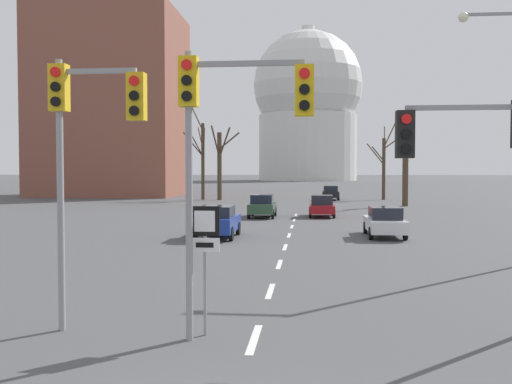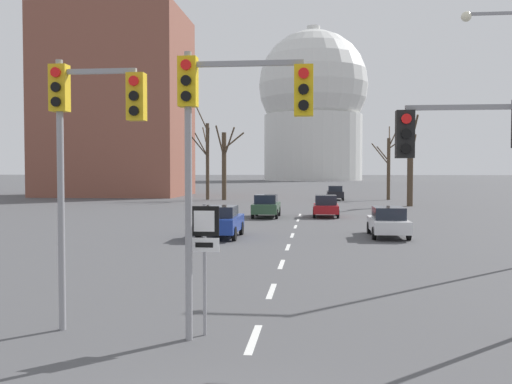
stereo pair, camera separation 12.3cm
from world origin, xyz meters
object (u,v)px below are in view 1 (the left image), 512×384
object	(u,v)px
route_sign_post	(205,246)
sedan_near_left	(217,221)
sedan_far_right	(385,222)
traffic_signal_centre_tall	(227,121)
sedan_mid_centre	(330,193)
traffic_signal_near_left	(85,126)
traffic_signal_near_right	(480,153)
sedan_far_left	(262,206)
sedan_near_right	(322,206)

from	to	relation	value
route_sign_post	sedan_near_left	size ratio (longest dim) A/B	0.64
sedan_near_left	sedan_far_right	xyz separation A→B (m)	(8.29, 1.18, -0.05)
traffic_signal_centre_tall	sedan_mid_centre	distance (m)	53.57
sedan_near_left	sedan_far_right	distance (m)	8.37
route_sign_post	sedan_far_right	world-z (taller)	route_sign_post
traffic_signal_near_left	traffic_signal_near_right	world-z (taller)	traffic_signal_near_left
traffic_signal_near_left	sedan_far_right	distance (m)	19.80
sedan_far_left	sedan_near_left	bearing A→B (deg)	-95.49
sedan_near_right	sedan_mid_centre	bearing A→B (deg)	86.53
route_sign_post	sedan_near_left	world-z (taller)	route_sign_post
sedan_mid_centre	route_sign_post	bearing A→B (deg)	-94.65
traffic_signal_centre_tall	sedan_far_right	distance (m)	19.14
traffic_signal_near_right	sedan_mid_centre	world-z (taller)	traffic_signal_near_right
traffic_signal_centre_tall	sedan_near_left	size ratio (longest dim) A/B	1.34
traffic_signal_centre_tall	traffic_signal_near_left	size ratio (longest dim) A/B	1.00
traffic_signal_centre_tall	sedan_far_right	xyz separation A→B (m)	(5.30, 18.05, -3.52)
sedan_mid_centre	sedan_far_left	xyz separation A→B (m)	(-5.61, -24.13, 0.02)
sedan_near_right	traffic_signal_near_right	bearing A→B (deg)	-84.95
traffic_signal_near_right	sedan_far_right	world-z (taller)	traffic_signal_near_right
sedan_mid_centre	sedan_near_right	bearing A→B (deg)	-93.47
traffic_signal_near_left	route_sign_post	xyz separation A→B (m)	(2.49, -0.07, -2.42)
traffic_signal_centre_tall	route_sign_post	size ratio (longest dim) A/B	2.11
sedan_near_right	sedan_near_left	bearing A→B (deg)	-112.24
route_sign_post	sedan_far_left	xyz separation A→B (m)	(-1.30, 28.85, -1.00)
sedan_near_right	sedan_far_right	size ratio (longest dim) A/B	0.89
traffic_signal_near_left	sedan_far_left	world-z (taller)	traffic_signal_near_left
sedan_far_left	sedan_far_right	world-z (taller)	sedan_far_left
sedan_near_right	sedan_far_right	distance (m)	12.34
sedan_mid_centre	sedan_far_right	bearing A→B (deg)	-87.58
route_sign_post	traffic_signal_centre_tall	bearing A→B (deg)	-33.91
sedan_far_left	sedan_near_right	bearing A→B (deg)	11.40
sedan_near_left	sedan_far_left	size ratio (longest dim) A/B	1.00
traffic_signal_centre_tall	route_sign_post	xyz separation A→B (m)	(-0.51, 0.34, -2.46)
sedan_mid_centre	sedan_far_left	distance (m)	24.77
sedan_near_left	sedan_mid_centre	distance (m)	37.08
sedan_mid_centre	sedan_far_right	world-z (taller)	sedan_mid_centre
traffic_signal_centre_tall	sedan_mid_centre	xyz separation A→B (m)	(3.80, 53.33, -3.48)
sedan_near_right	sedan_mid_centre	world-z (taller)	sedan_mid_centre
traffic_signal_near_left	sedan_far_right	xyz separation A→B (m)	(8.30, 17.64, -3.48)
traffic_signal_near_left	traffic_signal_near_right	bearing A→B (deg)	3.38
traffic_signal_centre_tall	traffic_signal_near_left	xyz separation A→B (m)	(-3.00, 0.42, -0.04)
sedan_mid_centre	traffic_signal_near_left	bearing A→B (deg)	-97.33
traffic_signal_near_left	sedan_near_right	bearing A→B (deg)	79.68
traffic_signal_centre_tall	sedan_far_left	size ratio (longest dim) A/B	1.34
sedan_near_right	sedan_far_left	xyz separation A→B (m)	(-4.20, -0.85, 0.05)
route_sign_post	sedan_far_left	size ratio (longest dim) A/B	0.64
traffic_signal_near_right	sedan_near_right	bearing A→B (deg)	95.05
traffic_signal_near_left	sedan_near_left	distance (m)	16.81
traffic_signal_centre_tall	traffic_signal_near_right	xyz separation A→B (m)	(4.97, 0.89, -0.60)
sedan_far_left	traffic_signal_near_left	bearing A→B (deg)	-92.38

